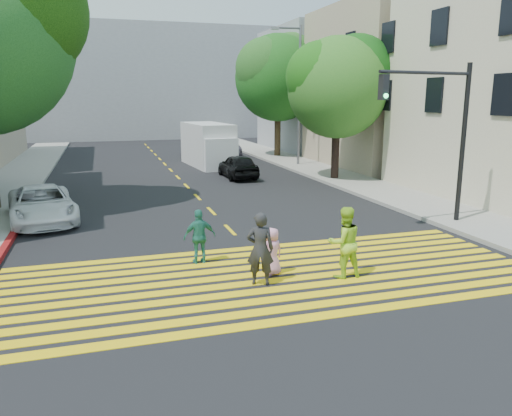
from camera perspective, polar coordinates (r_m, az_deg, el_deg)
name	(u,v)px	position (r m, az deg, el deg)	size (l,w,h in m)	color
ground	(295,295)	(11.54, 4.46, -9.92)	(120.00, 120.00, 0.00)	black
sidewalk_left	(24,173)	(32.51, -25.01, 3.69)	(3.00, 40.00, 0.15)	gray
sidewalk_right	(338,177)	(28.19, 9.39, 3.52)	(3.00, 60.00, 0.15)	gray
curb_red	(7,245)	(16.74, -26.60, -3.80)	(0.20, 8.00, 0.16)	maroon
crosswalk	(276,276)	(12.65, 2.32, -7.80)	(13.40, 5.30, 0.01)	yellow
lane_line	(168,167)	(32.94, -10.07, 4.65)	(0.12, 34.40, 0.01)	yellow
building_right_tan	(404,88)	(34.58, 16.59, 13.00)	(10.00, 10.00, 10.00)	tan
building_right_grey	(331,90)	(44.19, 8.53, 13.15)	(10.00, 10.00, 10.00)	gray
backdrop_block	(136,83)	(58.06, -13.59, 13.75)	(30.00, 8.00, 12.00)	gray
tree_right_near	(339,82)	(27.14, 9.46, 14.00)	(6.63, 6.34, 7.66)	black
tree_right_far	(279,73)	(37.63, 2.63, 15.14)	(7.50, 7.22, 9.08)	black
pedestrian_man	(260,249)	(11.85, 0.48, -4.69)	(0.65, 0.43, 1.78)	#262628
pedestrian_woman	(344,242)	(12.54, 10.06, -3.89)	(0.87, 0.68, 1.80)	#ADE32E
pedestrian_child	(272,251)	(12.60, 1.86, -4.99)	(0.60, 0.39, 1.22)	pink
pedestrian_extra	(200,237)	(13.49, -6.46, -3.27)	(0.87, 0.36, 1.49)	#277A69
white_sedan	(42,204)	(19.46, -23.26, 0.38)	(2.15, 4.67, 1.30)	white
dark_car_near	(238,166)	(27.88, -2.08, 4.81)	(1.57, 3.91, 1.33)	black
silver_car	(198,147)	(39.19, -6.66, 6.97)	(1.89, 4.66, 1.35)	gray
dark_car_parked	(226,148)	(37.75, -3.48, 6.90)	(1.53, 4.39, 1.45)	#25242E
white_van	(209,146)	(32.88, -5.40, 7.07)	(2.69, 6.02, 2.76)	silver
traffic_signal	(442,123)	(17.91, 20.50, 9.14)	(3.76, 0.75, 5.54)	black
street_lamp	(297,87)	(32.56, 4.68, 13.59)	(1.99, 0.28, 8.77)	slate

